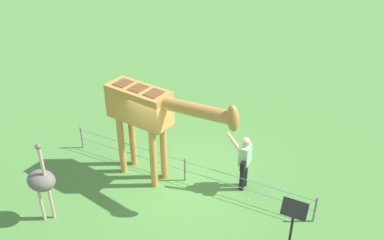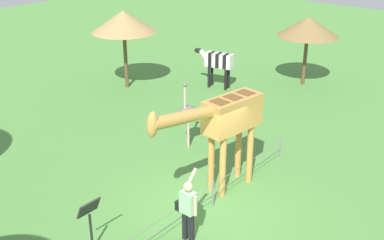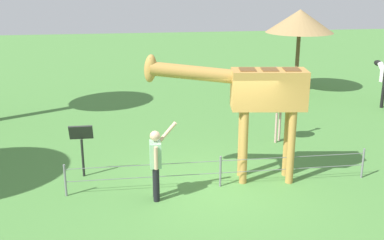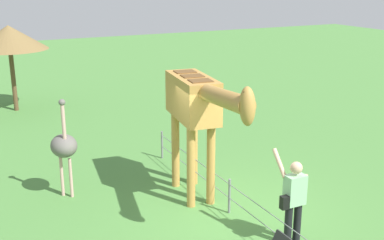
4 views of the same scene
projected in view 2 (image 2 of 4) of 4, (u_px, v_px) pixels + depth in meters
The scene contains 9 objects.
ground_plane at pixel (210, 204), 12.80m from camera, with size 60.00×60.00×0.00m, color #4C843D.
giraffe at pixel (224, 121), 12.67m from camera, with size 3.74×0.98×3.04m.
visitor at pixel (188, 208), 11.07m from camera, with size 0.62×0.58×1.72m.
zebra at pixel (217, 62), 20.77m from camera, with size 0.68×1.82×1.66m.
ostrich at pixel (188, 113), 15.50m from camera, with size 0.70×0.56×2.25m.
shade_hut_near at pixel (123, 22), 20.10m from camera, with size 2.73×2.73×3.38m.
shade_hut_far at pixel (308, 27), 20.57m from camera, with size 2.63×2.63×3.04m.
info_sign at pixel (89, 215), 10.73m from camera, with size 0.56×0.21×1.32m.
wire_fence at pixel (213, 193), 12.58m from camera, with size 7.05×0.05×0.75m.
Camera 2 is at (8.59, 6.59, 7.21)m, focal length 44.87 mm.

